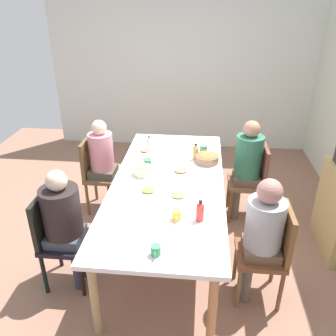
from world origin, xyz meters
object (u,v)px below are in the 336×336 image
Objects in this scene: chair_0 at (271,249)px; bottle_2 at (149,148)px; cup_1 at (156,250)px; person_2 at (247,162)px; bottle_1 at (195,152)px; plate_1 at (148,191)px; plate_2 at (145,151)px; chair_1 at (57,235)px; bowl_1 at (207,158)px; chair_2 at (253,178)px; cup_2 at (177,215)px; person_3 at (103,158)px; person_0 at (262,230)px; plate_3 at (181,171)px; person_1 at (64,218)px; dining_table at (168,187)px; cup_3 at (203,150)px; chair_3 at (97,171)px; bowl_0 at (143,170)px; plate_0 at (178,196)px; bottle_0 at (200,211)px; cup_0 at (148,164)px.

chair_0 is 1.69m from bottle_2.
person_2 is at bearing 154.29° from cup_1.
bottle_1 is at bearing 91.00° from bottle_2.
plate_2 is (-0.89, -0.17, 0.00)m from plate_1.
plate_2 is at bearing 155.38° from chair_1.
bowl_1 is at bearing 130.06° from chair_1.
person_2 is (-0.00, -0.09, 0.20)m from chair_2.
cup_2 is (0.00, 1.05, 0.29)m from chair_1.
chair_1 is 1.09m from cup_2.
person_3 is at bearing -94.30° from bottle_1.
chair_0 is 0.77× the size of person_0.
chair_0 is at bearing 44.29° from plate_3.
dining_table is at bearing 126.71° from person_1.
cup_3 is (-1.32, 1.17, 0.11)m from person_1.
person_2 is at bearing 94.71° from bottle_2.
bowl_0 is (0.49, 0.65, 0.29)m from chair_3.
person_0 is 0.93m from cup_1.
cup_1 is (1.19, 0.29, -0.01)m from bowl_0.
chair_2 is 1.93m from cup_1.
person_2 reaches higher than person_1.
plate_0 is 0.95× the size of bowl_1.
chair_1 and chair_2 have the same top height.
person_2 reaches higher than dining_table.
person_1 is at bearing -26.30° from bottle_2.
person_3 is at bearing -96.86° from bowl_1.
chair_2 is 1.41m from bottle_0.
bottle_0 is (1.32, -0.02, 0.04)m from cup_3.
cup_1 is (1.28, -0.09, 0.02)m from plate_3.
person_0 reaches higher than plate_0.
bottle_0 is (0.83, 0.21, 0.07)m from plate_3.
chair_1 is at bearing -37.20° from cup_0.
bottle_1 reaches higher than plate_1.
plate_3 is at bearing -139.10° from person_0.
chair_3 reaches higher than dining_table.
person_3 reaches higher than bottle_2.
chair_2 reaches higher than cup_0.
person_1 is 9.97× the size of cup_0.
person_0 reaches higher than cup_0.
plate_1 is at bearing -167.68° from cup_1.
dining_table is 1.12m from chair_1.
plate_3 is at bearing 49.63° from bottle_2.
person_1 is 5.28× the size of plate_1.
cup_2 is at bearing -8.80° from cup_3.
bowl_1 is at bearing 107.65° from cup_0.
bottle_2 is at bearing -85.65° from chair_2.
bowl_0 is (-0.75, -1.10, 0.11)m from person_0.
chair_1 reaches higher than cup_2.
dining_table is 0.25m from plate_3.
bottle_1 is (0.08, -0.58, 0.13)m from person_2.
chair_0 is 1.81m from plate_2.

